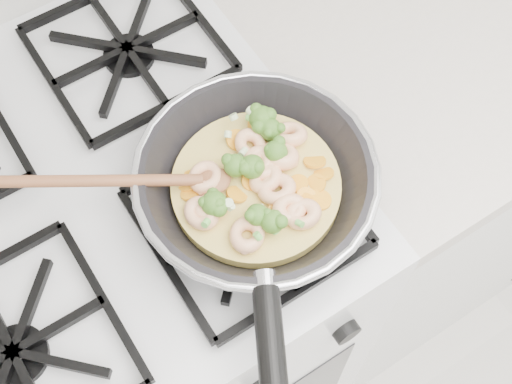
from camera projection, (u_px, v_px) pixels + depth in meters
stove at (134, 305)px, 1.28m from camera, size 0.60×0.60×0.92m
counter_right at (474, 106)px, 1.49m from camera, size 1.00×0.60×0.90m
skillet at (255, 185)px, 0.83m from camera, size 0.45×0.44×0.09m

